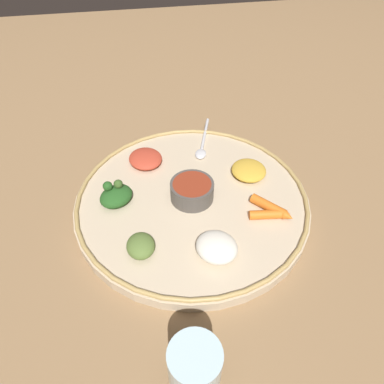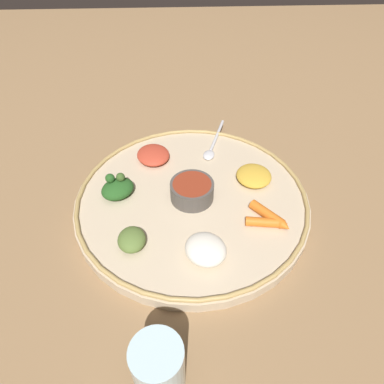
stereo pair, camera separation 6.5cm
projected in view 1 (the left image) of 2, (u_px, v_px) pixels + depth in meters
The scene contains 13 objects.
ground_plane at pixel (192, 205), 0.69m from camera, with size 2.40×2.40×0.00m, color olive.
platter at pixel (192, 201), 0.68m from camera, with size 0.45×0.45×0.02m, color #C6B293.
platter_rim at pixel (192, 196), 0.67m from camera, with size 0.44×0.44×0.01m, color tan.
center_bowl at pixel (192, 190), 0.66m from camera, with size 0.08×0.08×0.04m.
spoon at pixel (203, 145), 0.79m from camera, with size 0.15×0.06×0.01m.
greens_pile at pixel (116, 195), 0.65m from camera, with size 0.08×0.08×0.04m.
carrot_near_spoon at pixel (269, 214), 0.63m from camera, with size 0.03×0.08×0.02m.
carrot_outer at pixel (271, 208), 0.64m from camera, with size 0.08×0.07×0.02m.
mound_berbere_red at pixel (145, 159), 0.74m from camera, with size 0.07×0.07×0.02m, color #B73D28.
mound_collards at pixel (141, 246), 0.58m from camera, with size 0.05×0.05×0.03m, color #567033.
mound_lentil_yellow at pixel (249, 170), 0.71m from camera, with size 0.07×0.07×0.02m, color gold.
mound_rice_white at pixel (217, 247), 0.57m from camera, with size 0.07×0.07×0.03m, color silver.
drinking_glass at pixel (195, 372), 0.43m from camera, with size 0.07×0.07×0.10m.
Camera 1 is at (0.46, -0.09, 0.50)m, focal length 32.82 mm.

